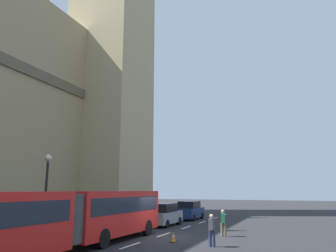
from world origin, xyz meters
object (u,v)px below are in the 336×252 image
(traffic_cone_west, at_px, (173,237))
(street_lamp, at_px, (46,189))
(traffic_cone_middle, at_px, (212,226))
(sedan_lead, at_px, (164,215))
(sedan_trailing, at_px, (190,210))
(pedestrian_by_kerb, at_px, (223,222))
(pedestrian_near_cones, at_px, (212,229))
(articulated_bus, at_px, (59,216))

(traffic_cone_west, relative_size, street_lamp, 0.11)
(traffic_cone_middle, relative_size, street_lamp, 0.11)
(sedan_lead, bearing_deg, sedan_trailing, -2.09)
(traffic_cone_middle, bearing_deg, traffic_cone_west, 173.64)
(sedan_trailing, height_order, traffic_cone_middle, sedan_trailing)
(sedan_trailing, xyz_separation_m, pedestrian_by_kerb, (-10.42, -5.80, -0.00))
(sedan_lead, bearing_deg, pedestrian_near_cones, -142.30)
(sedan_trailing, distance_m, traffic_cone_west, 14.26)
(street_lamp, bearing_deg, traffic_cone_west, -78.65)
(pedestrian_near_cones, bearing_deg, sedan_lead, 37.70)
(sedan_trailing, relative_size, street_lamp, 0.83)
(sedan_trailing, bearing_deg, sedan_lead, 177.91)
(sedan_trailing, bearing_deg, traffic_cone_middle, -150.31)
(articulated_bus, relative_size, sedan_lead, 3.98)
(articulated_bus, height_order, street_lamp, street_lamp)
(sedan_trailing, bearing_deg, pedestrian_by_kerb, -150.88)
(street_lamp, relative_size, pedestrian_near_cones, 3.12)
(sedan_lead, bearing_deg, pedestrian_by_kerb, -124.79)
(pedestrian_near_cones, distance_m, pedestrian_by_kerb, 3.99)
(pedestrian_by_kerb, bearing_deg, sedan_trailing, 29.12)
(sedan_lead, distance_m, pedestrian_near_cones, 10.32)
(sedan_trailing, bearing_deg, articulated_bus, 179.65)
(articulated_bus, height_order, traffic_cone_middle, articulated_bus)
(sedan_lead, distance_m, pedestrian_by_kerb, 7.34)
(traffic_cone_west, bearing_deg, street_lamp, 101.35)
(articulated_bus, xyz_separation_m, pedestrian_by_kerb, (8.79, -5.92, -0.83))
(traffic_cone_west, bearing_deg, sedan_lead, 26.91)
(articulated_bus, bearing_deg, traffic_cone_west, -34.47)
(sedan_lead, xyz_separation_m, traffic_cone_west, (-7.56, -3.84, -0.63))
(traffic_cone_west, bearing_deg, articulated_bus, 145.53)
(sedan_lead, xyz_separation_m, traffic_cone_middle, (-1.32, -4.53, -0.63))
(articulated_bus, relative_size, pedestrian_near_cones, 10.37)
(articulated_bus, distance_m, sedan_lead, 13.01)
(traffic_cone_middle, bearing_deg, pedestrian_by_kerb, -152.42)
(articulated_bus, relative_size, sedan_trailing, 3.98)
(articulated_bus, distance_m, traffic_cone_west, 6.74)
(articulated_bus, height_order, traffic_cone_west, articulated_bus)
(street_lamp, bearing_deg, pedestrian_by_kerb, -64.28)
(traffic_cone_middle, xyz_separation_m, pedestrian_near_cones, (-6.85, -1.78, 0.63))
(street_lamp, distance_m, pedestrian_near_cones, 10.97)
(sedan_lead, relative_size, sedan_trailing, 1.00)
(articulated_bus, height_order, pedestrian_near_cones, articulated_bus)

